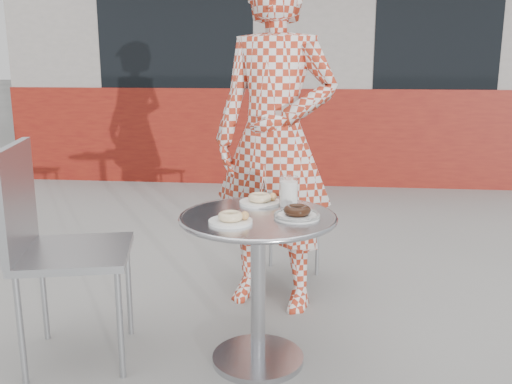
# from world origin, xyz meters

# --- Properties ---
(ground) EXTENTS (60.00, 60.00, 0.00)m
(ground) POSITION_xyz_m (0.00, 0.00, 0.00)
(ground) COLOR #989590
(ground) RESTS_ON ground
(storefront) EXTENTS (6.02, 4.55, 3.00)m
(storefront) POSITION_xyz_m (-0.00, 5.56, 1.49)
(storefront) COLOR gray
(storefront) RESTS_ON ground
(bistro_table) EXTENTS (0.67, 0.67, 0.67)m
(bistro_table) POSITION_xyz_m (0.02, 0.01, 0.51)
(bistro_table) COLOR silver
(bistro_table) RESTS_ON ground
(chair_far) EXTENTS (0.49, 0.49, 0.79)m
(chair_far) POSITION_xyz_m (0.06, 0.97, 0.24)
(chair_far) COLOR #9C9EA3
(chair_far) RESTS_ON ground
(chair_left) EXTENTS (0.56, 0.55, 0.97)m
(chair_left) POSITION_xyz_m (-0.78, -0.04, 0.30)
(chair_left) COLOR #9C9EA3
(chair_left) RESTS_ON ground
(seated_person) EXTENTS (0.74, 0.58, 1.79)m
(seated_person) POSITION_xyz_m (0.04, 0.65, 0.89)
(seated_person) COLOR #AB301A
(seated_person) RESTS_ON ground
(plate_far) EXTENTS (0.18, 0.18, 0.05)m
(plate_far) POSITION_xyz_m (0.01, 0.21, 0.69)
(plate_far) COLOR white
(plate_far) RESTS_ON bistro_table
(plate_near) EXTENTS (0.18, 0.18, 0.05)m
(plate_near) POSITION_xyz_m (-0.07, -0.11, 0.69)
(plate_near) COLOR white
(plate_near) RESTS_ON bistro_table
(plate_checker) EXTENTS (0.19, 0.19, 0.05)m
(plate_checker) POSITION_xyz_m (0.18, -0.00, 0.69)
(plate_checker) COLOR white
(plate_checker) RESTS_ON bistro_table
(milk_cup) EXTENTS (0.08, 0.08, 0.13)m
(milk_cup) POSITION_xyz_m (0.14, 0.18, 0.73)
(milk_cup) COLOR white
(milk_cup) RESTS_ON bistro_table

